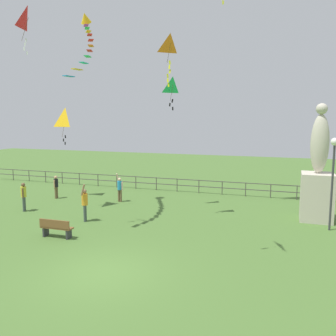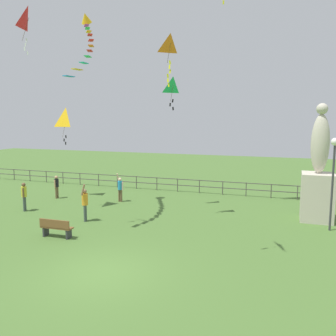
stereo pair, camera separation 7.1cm
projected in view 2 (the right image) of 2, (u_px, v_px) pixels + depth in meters
The scene contains 14 objects.
ground_plane at pixel (102, 273), 12.47m from camera, with size 80.00×80.00×0.00m, color #476B2D.
statue_monument at pixel (318, 183), 18.54m from camera, with size 1.60×1.60×6.02m.
lamppost at pixel (334, 164), 16.70m from camera, with size 0.36×0.36×4.39m.
park_bench at pixel (56, 227), 16.05m from camera, with size 1.51×0.44×0.85m.
person_0 at pixel (57, 185), 23.85m from camera, with size 0.28×0.46×1.51m.
person_1 at pixel (120, 188), 22.87m from camera, with size 0.47×0.33×1.81m.
person_2 at pixel (24, 195), 20.57m from camera, with size 0.30×0.44×1.64m.
person_3 at pixel (85, 202), 18.54m from camera, with size 0.33×0.54×1.98m.
kite_0 at pixel (66, 119), 23.95m from camera, with size 0.96×0.72×2.42m.
kite_1 at pixel (173, 86), 20.53m from camera, with size 0.77×0.79×1.88m.
kite_3 at pixel (29, 19), 19.18m from camera, with size 0.77×1.08×2.51m.
kite_5 at pixel (170, 46), 17.76m from camera, with size 0.88×0.85×2.53m.
streamer_kite at pixel (86, 23), 20.20m from camera, with size 2.78×5.81×4.27m.
waterfront_railing at pixel (197, 184), 25.56m from camera, with size 36.02×0.06×0.95m.
Camera 2 is at (6.03, -10.44, 5.31)m, focal length 38.68 mm.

